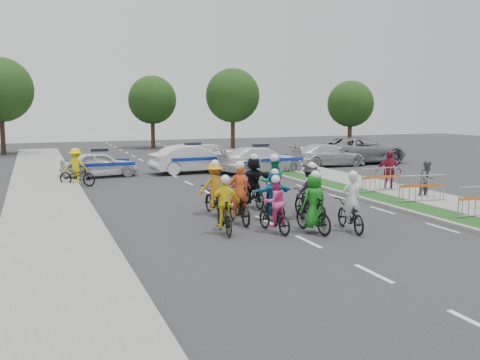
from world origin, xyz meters
name	(u,v)px	position (x,y,z in m)	size (l,w,h in m)	color
ground	(309,242)	(0.00, 0.00, 0.00)	(90.00, 90.00, 0.00)	#28282B
curb_right	(362,199)	(5.10, 5.00, 0.06)	(0.20, 60.00, 0.12)	gray
grass_strip	(377,198)	(5.80, 5.00, 0.06)	(1.20, 60.00, 0.11)	#164115
sidewalk_right	(414,195)	(7.60, 5.00, 0.07)	(2.40, 60.00, 0.13)	gray
sidewalk_left	(51,222)	(-6.50, 5.00, 0.07)	(3.00, 60.00, 0.13)	gray
rider_0	(350,211)	(1.78, 0.72, 0.60)	(0.88, 1.86, 1.82)	black
rider_1	(314,209)	(0.65, 0.92, 0.72)	(0.82, 1.80, 1.85)	black
rider_2	(274,211)	(-0.39, 1.40, 0.64)	(0.79, 1.73, 1.71)	black
rider_3	(225,211)	(-1.81, 1.75, 0.67)	(0.90, 1.69, 1.74)	black
rider_4	(310,197)	(1.50, 2.69, 0.73)	(1.09, 1.89, 1.89)	black
rider_5	(274,198)	(0.29, 2.91, 0.72)	(1.37, 1.64, 1.70)	black
rider_6	(239,203)	(-0.92, 2.94, 0.66)	(0.75, 1.98, 2.00)	black
rider_7	(312,193)	(2.08, 3.60, 0.68)	(0.74, 1.65, 1.73)	black
rider_8	(273,190)	(0.92, 4.32, 0.75)	(1.06, 2.08, 2.03)	black
rider_9	(239,195)	(-0.39, 4.30, 0.64)	(0.88, 1.63, 1.65)	black
rider_10	(214,193)	(-1.21, 4.48, 0.73)	(1.06, 1.87, 1.90)	black
rider_11	(253,185)	(0.54, 5.24, 0.83)	(1.59, 1.90, 1.98)	black
police_car_0	(100,164)	(-3.70, 15.89, 0.67)	(1.58, 3.94, 1.34)	silver
police_car_1	(193,159)	(1.35, 15.88, 0.77)	(1.63, 4.67, 1.54)	silver
police_car_2	(261,160)	(4.81, 14.39, 0.73)	(2.04, 5.02, 1.46)	silver
civilian_sedan	(328,155)	(10.01, 15.98, 0.69)	(1.92, 4.73, 1.37)	silver
civilian_suv	(360,150)	(12.83, 16.69, 0.85)	(2.82, 6.12, 1.70)	gray
spectator_1	(427,180)	(7.69, 4.34, 0.77)	(0.75, 0.59, 1.55)	#58585D
spectator_2	(389,171)	(7.31, 6.33, 0.90)	(1.05, 0.44, 1.80)	maroon
marshal_hiviz	(76,166)	(-5.04, 13.80, 0.85)	(1.10, 0.63, 1.70)	yellow
barrier_1	(422,190)	(6.70, 3.46, 0.56)	(2.00, 0.50, 1.12)	#A5A8AD
barrier_2	(380,181)	(6.70, 6.06, 0.56)	(2.00, 0.50, 1.12)	#A5A8AD
cone_0	(317,182)	(4.76, 8.00, 0.34)	(0.40, 0.40, 0.70)	#F24C0C
cone_1	(314,169)	(6.98, 12.29, 0.34)	(0.40, 0.40, 0.70)	#F24C0C
parked_bike	(77,175)	(-5.05, 13.06, 0.49)	(0.65, 1.86, 0.98)	black
tree_1	(233,96)	(9.00, 30.00, 4.54)	(4.55, 4.55, 6.82)	#382619
tree_2	(350,104)	(18.00, 26.00, 3.83)	(3.85, 3.85, 5.77)	#382619
tree_3	(0,90)	(-9.00, 32.00, 4.89)	(4.90, 4.90, 7.35)	#382619
tree_4	(152,100)	(3.00, 34.00, 4.19)	(4.20, 4.20, 6.30)	#382619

